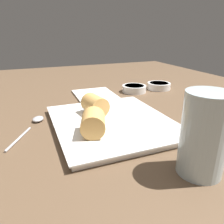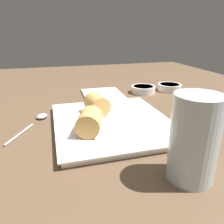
{
  "view_description": "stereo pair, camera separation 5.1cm",
  "coord_description": "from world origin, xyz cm",
  "px_view_note": "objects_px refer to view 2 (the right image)",
  "views": [
    {
      "loc": [
        46.61,
        -18.51,
        23.47
      ],
      "look_at": [
        2.66,
        -0.81,
        5.44
      ],
      "focal_mm": 35.0,
      "sensor_mm": 36.0,
      "label": 1
    },
    {
      "loc": [
        48.25,
        -13.73,
        23.47
      ],
      "look_at": [
        2.66,
        -0.81,
        5.44
      ],
      "focal_mm": 35.0,
      "sensor_mm": 36.0,
      "label": 2
    }
  ],
  "objects_px": {
    "napkin": "(103,94)",
    "drinking_glass": "(194,139)",
    "spoon": "(38,119)",
    "dipping_bowl_far": "(169,87)",
    "dipping_bowl_near": "(143,89)",
    "serving_plate": "(112,123)"
  },
  "relations": [
    {
      "from": "spoon",
      "to": "napkin",
      "type": "height_order",
      "value": "spoon"
    },
    {
      "from": "napkin",
      "to": "drinking_glass",
      "type": "xyz_separation_m",
      "value": [
        0.47,
        0.02,
        0.06
      ]
    },
    {
      "from": "dipping_bowl_far",
      "to": "napkin",
      "type": "xyz_separation_m",
      "value": [
        -0.01,
        -0.25,
        -0.01
      ]
    },
    {
      "from": "dipping_bowl_near",
      "to": "drinking_glass",
      "type": "height_order",
      "value": "drinking_glass"
    },
    {
      "from": "spoon",
      "to": "napkin",
      "type": "distance_m",
      "value": 0.28
    },
    {
      "from": "napkin",
      "to": "drinking_glass",
      "type": "bearing_deg",
      "value": 2.78
    },
    {
      "from": "dipping_bowl_far",
      "to": "napkin",
      "type": "distance_m",
      "value": 0.25
    },
    {
      "from": "spoon",
      "to": "napkin",
      "type": "xyz_separation_m",
      "value": [
        -0.18,
        0.21,
        -0.0
      ]
    },
    {
      "from": "dipping_bowl_near",
      "to": "dipping_bowl_far",
      "type": "bearing_deg",
      "value": 90.83
    },
    {
      "from": "dipping_bowl_near",
      "to": "dipping_bowl_far",
      "type": "relative_size",
      "value": 1.0
    },
    {
      "from": "serving_plate",
      "to": "drinking_glass",
      "type": "relative_size",
      "value": 2.26
    },
    {
      "from": "serving_plate",
      "to": "spoon",
      "type": "height_order",
      "value": "serving_plate"
    },
    {
      "from": "serving_plate",
      "to": "dipping_bowl_far",
      "type": "xyz_separation_m",
      "value": [
        -0.25,
        0.29,
        0.01
      ]
    },
    {
      "from": "dipping_bowl_near",
      "to": "spoon",
      "type": "distance_m",
      "value": 0.4
    },
    {
      "from": "serving_plate",
      "to": "dipping_bowl_far",
      "type": "bearing_deg",
      "value": 130.24
    },
    {
      "from": "drinking_glass",
      "to": "dipping_bowl_near",
      "type": "bearing_deg",
      "value": 164.97
    },
    {
      "from": "serving_plate",
      "to": "napkin",
      "type": "height_order",
      "value": "serving_plate"
    },
    {
      "from": "dipping_bowl_near",
      "to": "spoon",
      "type": "xyz_separation_m",
      "value": [
        0.17,
        -0.36,
        -0.01
      ]
    },
    {
      "from": "dipping_bowl_near",
      "to": "napkin",
      "type": "relative_size",
      "value": 0.55
    },
    {
      "from": "dipping_bowl_far",
      "to": "dipping_bowl_near",
      "type": "bearing_deg",
      "value": -89.17
    },
    {
      "from": "dipping_bowl_near",
      "to": "drinking_glass",
      "type": "distance_m",
      "value": 0.48
    },
    {
      "from": "spoon",
      "to": "serving_plate",
      "type": "bearing_deg",
      "value": 66.35
    }
  ]
}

